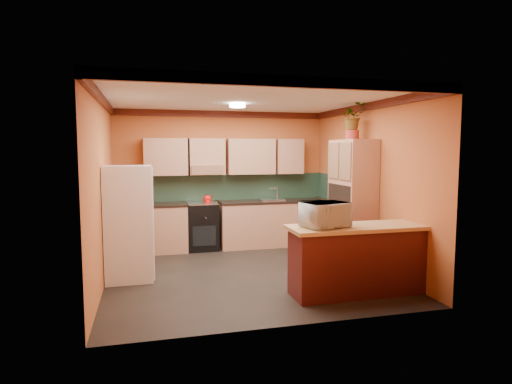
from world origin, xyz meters
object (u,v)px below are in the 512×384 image
(pantry, at_px, (352,203))
(breakfast_bar, at_px, (358,262))
(stove, at_px, (202,226))
(microwave, at_px, (325,215))
(fridge, at_px, (129,223))
(base_cabinets_back, at_px, (234,226))

(pantry, bearing_deg, breakfast_bar, -113.78)
(stove, height_order, microwave, microwave)
(fridge, bearing_deg, pantry, -0.83)
(base_cabinets_back, xyz_separation_m, breakfast_bar, (1.06, -3.11, 0.00))
(stove, distance_m, breakfast_bar, 3.54)
(stove, relative_size, microwave, 1.56)
(breakfast_bar, height_order, microwave, microwave)
(fridge, relative_size, pantry, 0.81)
(base_cabinets_back, height_order, fridge, fridge)
(pantry, bearing_deg, base_cabinets_back, 134.41)
(stove, bearing_deg, pantry, -36.64)
(base_cabinets_back, distance_m, stove, 0.63)
(base_cabinets_back, relative_size, pantry, 1.74)
(breakfast_bar, relative_size, microwave, 3.08)
(stove, xyz_separation_m, breakfast_bar, (1.69, -3.11, -0.02))
(fridge, xyz_separation_m, pantry, (3.60, -0.05, 0.20))
(stove, distance_m, fridge, 2.14)
(pantry, bearing_deg, stove, 143.36)
(stove, xyz_separation_m, pantry, (2.30, -1.71, 0.59))
(stove, relative_size, breakfast_bar, 0.51)
(breakfast_bar, bearing_deg, base_cabinets_back, 108.86)
(pantry, bearing_deg, microwave, -128.15)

